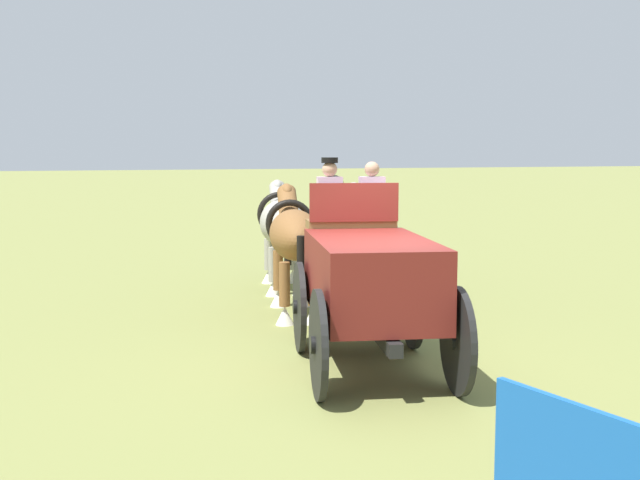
{
  "coord_description": "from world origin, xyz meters",
  "views": [
    {
      "loc": [
        -9.18,
        3.91,
        2.82
      ],
      "look_at": [
        4.35,
        -0.84,
        1.2
      ],
      "focal_mm": 44.53,
      "sensor_mm": 36.0,
      "label": 1
    }
  ],
  "objects_px": {
    "show_wagon": "(368,277)",
    "draft_horse_lead_off": "(345,220)",
    "draft_horse_lead_near": "(283,224)",
    "draft_horse_rear_off": "(368,235)",
    "draft_horse_rear_near": "(294,237)"
  },
  "relations": [
    {
      "from": "show_wagon",
      "to": "draft_horse_lead_off",
      "type": "bearing_deg",
      "value": -18.39
    },
    {
      "from": "show_wagon",
      "to": "draft_horse_lead_near",
      "type": "distance_m",
      "value": 6.18
    },
    {
      "from": "show_wagon",
      "to": "draft_horse_rear_off",
      "type": "relative_size",
      "value": 1.83
    },
    {
      "from": "draft_horse_rear_near",
      "to": "draft_horse_rear_off",
      "type": "xyz_separation_m",
      "value": [
        -0.29,
        -1.27,
        0.02
      ]
    },
    {
      "from": "draft_horse_lead_near",
      "to": "show_wagon",
      "type": "bearing_deg",
      "value": 173.68
    },
    {
      "from": "draft_horse_rear_off",
      "to": "draft_horse_lead_off",
      "type": "bearing_deg",
      "value": -12.35
    },
    {
      "from": "draft_horse_lead_near",
      "to": "draft_horse_lead_off",
      "type": "xyz_separation_m",
      "value": [
        -0.27,
        -1.27,
        0.08
      ]
    },
    {
      "from": "draft_horse_rear_near",
      "to": "draft_horse_rear_off",
      "type": "bearing_deg",
      "value": -102.95
    },
    {
      "from": "show_wagon",
      "to": "draft_horse_rear_off",
      "type": "bearing_deg",
      "value": -22.74
    },
    {
      "from": "show_wagon",
      "to": "draft_horse_lead_off",
      "type": "height_order",
      "value": "show_wagon"
    },
    {
      "from": "draft_horse_rear_near",
      "to": "draft_horse_rear_off",
      "type": "relative_size",
      "value": 1.0
    },
    {
      "from": "draft_horse_rear_near",
      "to": "draft_horse_lead_off",
      "type": "distance_m",
      "value": 2.9
    },
    {
      "from": "show_wagon",
      "to": "draft_horse_rear_near",
      "type": "distance_m",
      "value": 3.62
    },
    {
      "from": "draft_horse_lead_near",
      "to": "draft_horse_rear_near",
      "type": "bearing_deg",
      "value": 167.65
    },
    {
      "from": "draft_horse_rear_near",
      "to": "draft_horse_lead_off",
      "type": "xyz_separation_m",
      "value": [
        2.25,
        -1.82,
        0.06
      ]
    }
  ]
}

